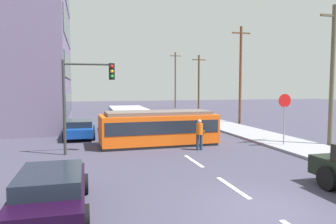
# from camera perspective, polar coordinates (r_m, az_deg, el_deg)

# --- Properties ---
(ground_plane) EXTENTS (120.00, 120.00, 0.00)m
(ground_plane) POSITION_cam_1_polar(r_m,az_deg,el_deg) (18.72, 0.49, -6.01)
(ground_plane) COLOR #3B384B
(sidewalk_curb_right) EXTENTS (3.20, 36.00, 0.14)m
(sidewalk_curb_right) POSITION_cam_1_polar(r_m,az_deg,el_deg) (18.33, 25.20, -6.45)
(sidewalk_curb_right) COLOR gray
(sidewalk_curb_right) RESTS_ON ground
(lane_stripe_1) EXTENTS (0.16, 2.40, 0.01)m
(lane_stripe_1) POSITION_cam_1_polar(r_m,az_deg,el_deg) (11.41, 11.40, -12.98)
(lane_stripe_1) COLOR silver
(lane_stripe_1) RESTS_ON ground
(lane_stripe_2) EXTENTS (0.16, 2.40, 0.01)m
(lane_stripe_2) POSITION_cam_1_polar(r_m,az_deg,el_deg) (14.98, 4.57, -8.68)
(lane_stripe_2) COLOR silver
(lane_stripe_2) RESTS_ON ground
(lane_stripe_3) EXTENTS (0.16, 2.40, 0.01)m
(lane_stripe_3) POSITION_cam_1_polar(r_m,az_deg,el_deg) (24.93, -3.43, -3.37)
(lane_stripe_3) COLOR silver
(lane_stripe_3) RESTS_ON ground
(lane_stripe_4) EXTENTS (0.16, 2.40, 0.01)m
(lane_stripe_4) POSITION_cam_1_polar(r_m,az_deg,el_deg) (30.79, -5.63, -1.87)
(lane_stripe_4) COLOR silver
(lane_stripe_4) RESTS_ON ground
(streetcar_tram) EXTENTS (6.82, 2.75, 1.99)m
(streetcar_tram) POSITION_cam_1_polar(r_m,az_deg,el_deg) (18.85, -1.72, -2.77)
(streetcar_tram) COLOR #EA5512
(streetcar_tram) RESTS_ON ground
(city_bus) EXTENTS (2.62, 5.46, 1.87)m
(city_bus) POSITION_cam_1_polar(r_m,az_deg,el_deg) (24.08, -7.15, -1.12)
(city_bus) COLOR #AAA5B7
(city_bus) RESTS_ON ground
(pedestrian_crossing) EXTENTS (0.48, 0.36, 1.67)m
(pedestrian_crossing) POSITION_cam_1_polar(r_m,az_deg,el_deg) (17.38, 5.62, -3.70)
(pedestrian_crossing) COLOR #23374F
(pedestrian_crossing) RESTS_ON ground
(parked_sedan_near) EXTENTS (1.97, 4.60, 1.19)m
(parked_sedan_near) POSITION_cam_1_polar(r_m,az_deg,el_deg) (9.44, -20.05, -12.99)
(parked_sedan_near) COLOR black
(parked_sedan_near) RESTS_ON ground
(parked_sedan_mid) EXTENTS (2.06, 4.43, 1.19)m
(parked_sedan_mid) POSITION_cam_1_polar(r_m,az_deg,el_deg) (22.35, -15.45, -2.83)
(parked_sedan_mid) COLOR #103B98
(parked_sedan_mid) RESTS_ON ground
(stop_sign) EXTENTS (0.76, 0.07, 2.88)m
(stop_sign) POSITION_cam_1_polar(r_m,az_deg,el_deg) (19.30, 20.02, 0.60)
(stop_sign) COLOR gray
(stop_sign) RESTS_ON sidewalk_curb_right
(traffic_light_mast) EXTENTS (2.57, 0.33, 4.74)m
(traffic_light_mast) POSITION_cam_1_polar(r_m,az_deg,el_deg) (16.66, -14.52, 4.05)
(traffic_light_mast) COLOR #333333
(traffic_light_mast) RESTS_ON ground
(utility_pole_near) EXTENTS (1.80, 0.24, 7.96)m
(utility_pole_near) POSITION_cam_1_polar(r_m,az_deg,el_deg) (20.42, 27.17, 6.10)
(utility_pole_near) COLOR brown
(utility_pole_near) RESTS_ON ground
(utility_pole_mid) EXTENTS (1.80, 0.24, 8.91)m
(utility_pole_mid) POSITION_cam_1_polar(r_m,az_deg,el_deg) (30.46, 12.76, 6.70)
(utility_pole_mid) COLOR brown
(utility_pole_mid) RESTS_ON ground
(utility_pole_far) EXTENTS (1.80, 0.24, 7.44)m
(utility_pole_far) POSITION_cam_1_polar(r_m,az_deg,el_deg) (41.33, 5.50, 5.16)
(utility_pole_far) COLOR brown
(utility_pole_far) RESTS_ON ground
(utility_pole_distant) EXTENTS (1.80, 0.24, 8.95)m
(utility_pole_distant) POSITION_cam_1_polar(r_m,az_deg,el_deg) (51.89, 1.32, 5.88)
(utility_pole_distant) COLOR brown
(utility_pole_distant) RESTS_ON ground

